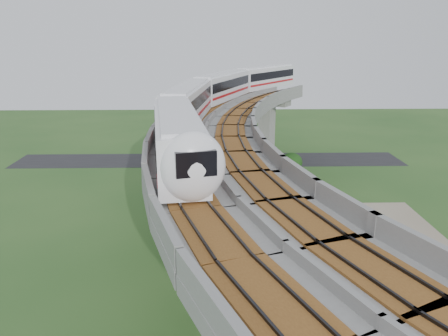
{
  "coord_description": "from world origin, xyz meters",
  "views": [
    {
      "loc": [
        0.77,
        -36.06,
        18.55
      ],
      "look_at": [
        1.63,
        0.66,
        7.5
      ],
      "focal_mm": 35.0,
      "sensor_mm": 36.0,
      "label": 1
    }
  ],
  "objects_px": {
    "metro_train": "(224,94)",
    "car_dark": "(305,211)",
    "car_white": "(368,323)",
    "car_red": "(442,284)"
  },
  "relations": [
    {
      "from": "metro_train",
      "to": "car_red",
      "type": "relative_size",
      "value": 16.21
    },
    {
      "from": "metro_train",
      "to": "car_white",
      "type": "height_order",
      "value": "metro_train"
    },
    {
      "from": "metro_train",
      "to": "car_white",
      "type": "bearing_deg",
      "value": -70.99
    },
    {
      "from": "metro_train",
      "to": "car_white",
      "type": "relative_size",
      "value": 15.79
    },
    {
      "from": "car_dark",
      "to": "car_white",
      "type": "bearing_deg",
      "value": 164.56
    },
    {
      "from": "car_white",
      "to": "metro_train",
      "type": "bearing_deg",
      "value": 85.34
    },
    {
      "from": "car_white",
      "to": "car_dark",
      "type": "bearing_deg",
      "value": 67.06
    },
    {
      "from": "metro_train",
      "to": "car_dark",
      "type": "distance_m",
      "value": 15.81
    },
    {
      "from": "metro_train",
      "to": "car_dark",
      "type": "height_order",
      "value": "metro_train"
    },
    {
      "from": "car_white",
      "to": "car_dark",
      "type": "distance_m",
      "value": 19.22
    }
  ]
}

